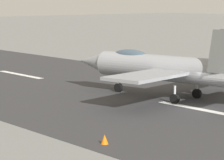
# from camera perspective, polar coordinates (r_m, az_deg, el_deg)

# --- Properties ---
(ground_plane) EXTENTS (400.00, 400.00, 0.00)m
(ground_plane) POSITION_cam_1_polar(r_m,az_deg,el_deg) (42.66, 8.45, -2.84)
(ground_plane) COLOR slate
(runway_strip) EXTENTS (240.00, 26.00, 0.02)m
(runway_strip) POSITION_cam_1_polar(r_m,az_deg,el_deg) (42.64, 8.46, -2.83)
(runway_strip) COLOR #323234
(runway_strip) RESTS_ON ground
(fighter_jet) EXTENTS (17.97, 15.11, 5.69)m
(fighter_jet) POSITION_cam_1_polar(r_m,az_deg,el_deg) (46.65, 5.26, 1.23)
(fighter_jet) COLOR gray
(fighter_jet) RESTS_ON ground
(crew_person) EXTENTS (0.66, 0.42, 1.61)m
(crew_person) POSITION_cam_1_polar(r_m,az_deg,el_deg) (62.77, 0.85, 1.45)
(crew_person) COLOR #1E2338
(crew_person) RESTS_ON ground
(marker_cone_near) EXTENTS (0.44, 0.44, 0.55)m
(marker_cone_near) POSITION_cam_1_polar(r_m,az_deg,el_deg) (32.14, -0.73, -5.83)
(marker_cone_near) COLOR orange
(marker_cone_near) RESTS_ON ground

